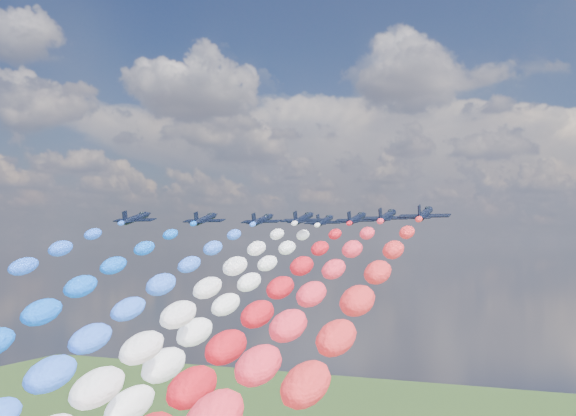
% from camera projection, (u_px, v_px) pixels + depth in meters
% --- Properties ---
extents(jet_0, '(9.87, 13.08, 5.32)m').
position_uv_depth(jet_0, '(136.00, 218.00, 148.16)').
color(jet_0, black).
extents(jet_1, '(9.77, 13.01, 5.32)m').
position_uv_depth(jet_1, '(205.00, 219.00, 152.81)').
color(jet_1, black).
extents(jet_2, '(9.38, 12.73, 5.32)m').
position_uv_depth(jet_2, '(262.00, 220.00, 158.23)').
color(jet_2, black).
extents(trail_2, '(6.27, 125.23, 52.72)m').
position_uv_depth(trail_2, '(70.00, 379.00, 97.48)').
color(trail_2, blue).
extents(jet_3, '(9.40, 12.74, 5.32)m').
position_uv_depth(jet_3, '(303.00, 218.00, 149.60)').
color(jet_3, black).
extents(trail_3, '(6.27, 125.23, 52.72)m').
position_uv_depth(trail_3, '(120.00, 393.00, 88.86)').
color(trail_3, white).
extents(jet_4, '(9.31, 12.68, 5.32)m').
position_uv_depth(jet_4, '(325.00, 221.00, 165.45)').
color(jet_4, black).
extents(trail_4, '(6.27, 125.23, 52.72)m').
position_uv_depth(trail_4, '(182.00, 370.00, 104.71)').
color(trail_4, white).
extents(jet_5, '(9.88, 13.08, 5.32)m').
position_uv_depth(jet_5, '(356.00, 219.00, 149.93)').
color(jet_5, black).
extents(trail_5, '(6.27, 125.23, 52.72)m').
position_uv_depth(trail_5, '(210.00, 392.00, 89.18)').
color(trail_5, red).
extents(jet_6, '(9.66, 12.93, 5.32)m').
position_uv_depth(jet_6, '(387.00, 216.00, 136.04)').
color(jet_6, black).
extents(jet_7, '(9.26, 12.64, 5.32)m').
position_uv_depth(jet_7, '(425.00, 214.00, 124.88)').
color(jet_7, black).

